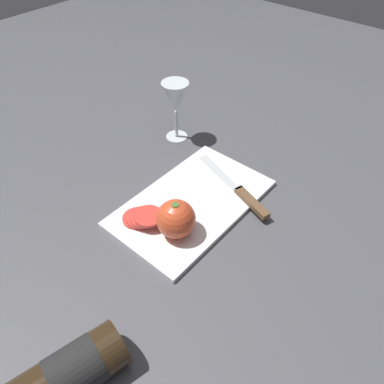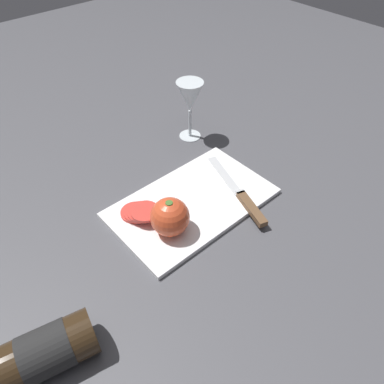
{
  "view_description": "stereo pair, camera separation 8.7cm",
  "coord_description": "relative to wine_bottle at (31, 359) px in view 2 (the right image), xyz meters",
  "views": [
    {
      "loc": [
        -0.41,
        -0.42,
        0.64
      ],
      "look_at": [
        0.07,
        -0.01,
        0.04
      ],
      "focal_mm": 35.0,
      "sensor_mm": 36.0,
      "label": 1
    },
    {
      "loc": [
        -0.35,
        -0.49,
        0.64
      ],
      "look_at": [
        0.07,
        -0.01,
        0.04
      ],
      "focal_mm": 35.0,
      "sensor_mm": 36.0,
      "label": 2
    }
  ],
  "objects": [
    {
      "name": "tomato_slice_stack_near",
      "position": [
        0.33,
        0.16,
        -0.01
      ],
      "size": [
        0.07,
        0.1,
        0.03
      ],
      "color": "#D63D33",
      "rests_on": "cutting_board"
    },
    {
      "name": "whole_tomato",
      "position": [
        0.35,
        0.08,
        0.01
      ],
      "size": [
        0.09,
        0.09,
        0.09
      ],
      "color": "#DB4C28",
      "rests_on": "cutting_board"
    },
    {
      "name": "wine_bottle",
      "position": [
        0.0,
        0.0,
        0.0
      ],
      "size": [
        0.31,
        0.12,
        0.08
      ],
      "color": "#332314",
      "rests_on": "ground_plane"
    },
    {
      "name": "wine_glass",
      "position": [
        0.63,
        0.33,
        0.08
      ],
      "size": [
        0.08,
        0.08,
        0.17
      ],
      "color": "silver",
      "rests_on": "ground_plane"
    },
    {
      "name": "ground_plane",
      "position": [
        0.37,
        0.13,
        -0.04
      ],
      "size": [
        3.0,
        3.0,
        0.0
      ],
      "primitive_type": "plane",
      "color": "#4C4C51"
    },
    {
      "name": "knife",
      "position": [
        0.54,
        0.03,
        -0.02
      ],
      "size": [
        0.1,
        0.26,
        0.01
      ],
      "rotation": [
        0.0,
        0.0,
        1.25
      ],
      "color": "silver",
      "rests_on": "cutting_board"
    },
    {
      "name": "cutting_board",
      "position": [
        0.45,
        0.12,
        -0.03
      ],
      "size": [
        0.38,
        0.23,
        0.01
      ],
      "color": "white",
      "rests_on": "ground_plane"
    }
  ]
}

